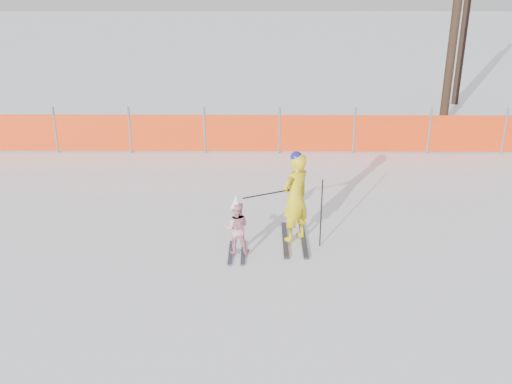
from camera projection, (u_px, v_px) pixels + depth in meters
ground at (256, 256)px, 9.92m from camera, size 120.00×120.00×0.00m
adult at (295, 198)px, 10.16m from camera, size 0.70×1.45×1.72m
child at (237, 227)px, 9.81m from camera, size 0.46×0.89×1.12m
ski_poles at (299, 206)px, 9.97m from camera, size 1.39×0.42×1.27m
safety_fence at (210, 133)px, 15.25m from camera, size 16.33×0.06×1.25m
tree_trunks at (459, 23)px, 18.19m from camera, size 1.54×3.14×6.80m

